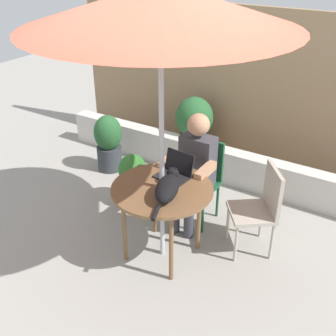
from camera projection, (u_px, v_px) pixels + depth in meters
ground_plane at (163, 253)px, 4.07m from camera, size 14.00×14.00×0.00m
fence_back at (260, 90)px, 5.27m from camera, size 5.44×0.08×1.99m
planter_wall_low at (232, 167)px, 5.14m from camera, size 4.90×0.20×0.42m
patio_table at (162, 194)px, 3.74m from camera, size 0.91×0.91×0.75m
patio_umbrella at (161, 6)px, 2.96m from camera, size 2.09×2.09×2.42m
chair_occupied at (201, 174)px, 4.37m from camera, size 0.40×0.40×0.88m
chair_empty at (261, 204)px, 3.89m from camera, size 0.56×0.56×0.88m
person_seated at (194, 166)px, 4.17m from camera, size 0.48×0.48×1.22m
laptop at (176, 169)px, 3.86m from camera, size 0.33×0.28×0.21m
cat at (168, 187)px, 3.55m from camera, size 0.31×0.64×0.17m
potted_plant_near_fence at (109, 142)px, 5.35m from camera, size 0.36×0.36×0.74m
potted_plant_by_chair at (133, 177)px, 4.71m from camera, size 0.32×0.32×0.59m
potted_plant_corner at (194, 126)px, 5.55m from camera, size 0.50×0.50×0.88m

